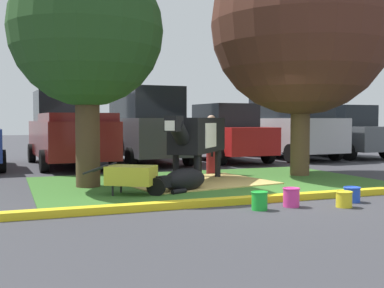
# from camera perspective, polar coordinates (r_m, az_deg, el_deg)

# --- Properties ---
(ground_plane) EXTENTS (80.00, 80.00, 0.00)m
(ground_plane) POSITION_cam_1_polar(r_m,az_deg,el_deg) (9.61, 9.04, -6.00)
(ground_plane) COLOR #38383D
(grass_island) EXTENTS (7.94, 5.12, 0.02)m
(grass_island) POSITION_cam_1_polar(r_m,az_deg,el_deg) (11.30, 2.24, -4.57)
(grass_island) COLOR #386B28
(grass_island) RESTS_ON ground
(curb_yellow) EXTENTS (9.14, 0.24, 0.12)m
(curb_yellow) POSITION_cam_1_polar(r_m,az_deg,el_deg) (8.90, 9.21, -6.32)
(curb_yellow) COLOR yellow
(curb_yellow) RESTS_ON ground
(hay_bedding) EXTENTS (3.55, 2.89, 0.04)m
(hay_bedding) POSITION_cam_1_polar(r_m,az_deg,el_deg) (11.25, 0.55, -4.53)
(hay_bedding) COLOR tan
(hay_bedding) RESTS_ON ground
(shade_tree_left) EXTENTS (3.29, 3.29, 5.05)m
(shade_tree_left) POSITION_cam_1_polar(r_m,az_deg,el_deg) (10.92, -12.28, 12.78)
(shade_tree_left) COLOR #4C3823
(shade_tree_left) RESTS_ON ground
(shade_tree_right) EXTENTS (4.71, 4.71, 6.30)m
(shade_tree_right) POSITION_cam_1_polar(r_m,az_deg,el_deg) (13.23, 12.71, 13.51)
(shade_tree_right) COLOR brown
(shade_tree_right) RESTS_ON ground
(cow_holstein) EXTENTS (2.28, 2.66, 1.56)m
(cow_holstein) POSITION_cam_1_polar(r_m,az_deg,el_deg) (11.28, 0.57, 0.99)
(cow_holstein) COLOR black
(cow_holstein) RESTS_ON ground
(calf_lying) EXTENTS (1.31, 0.91, 0.48)m
(calf_lying) POSITION_cam_1_polar(r_m,az_deg,el_deg) (9.94, -0.99, -4.27)
(calf_lying) COLOR black
(calf_lying) RESTS_ON ground
(person_handler) EXTENTS (0.52, 0.34, 1.60)m
(person_handler) POSITION_cam_1_polar(r_m,az_deg,el_deg) (12.94, 2.27, 0.14)
(person_handler) COLOR maroon
(person_handler) RESTS_ON ground
(wheelbarrow) EXTENTS (1.49, 1.21, 0.63)m
(wheelbarrow) POSITION_cam_1_polar(r_m,az_deg,el_deg) (9.49, -7.00, -3.74)
(wheelbarrow) COLOR gold
(wheelbarrow) RESTS_ON ground
(bucket_green) EXTENTS (0.29, 0.29, 0.31)m
(bucket_green) POSITION_cam_1_polar(r_m,az_deg,el_deg) (8.06, 7.93, -6.56)
(bucket_green) COLOR green
(bucket_green) RESTS_ON ground
(bucket_pink) EXTENTS (0.30, 0.30, 0.32)m
(bucket_pink) POSITION_cam_1_polar(r_m,az_deg,el_deg) (8.43, 11.58, -6.10)
(bucket_pink) COLOR #EA3893
(bucket_pink) RESTS_ON ground
(bucket_yellow) EXTENTS (0.29, 0.29, 0.27)m
(bucket_yellow) POSITION_cam_1_polar(r_m,az_deg,el_deg) (8.62, 17.42, -6.17)
(bucket_yellow) COLOR yellow
(bucket_yellow) RESTS_ON ground
(bucket_blue) EXTENTS (0.31, 0.31, 0.27)m
(bucket_blue) POSITION_cam_1_polar(r_m,az_deg,el_deg) (9.18, 18.27, -5.61)
(bucket_blue) COLOR blue
(bucket_blue) RESTS_ON ground
(pickup_truck_maroon) EXTENTS (2.40, 5.48, 2.42)m
(pickup_truck_maroon) POSITION_cam_1_polar(r_m,az_deg,el_deg) (16.04, -14.24, 1.51)
(pickup_truck_maroon) COLOR maroon
(pickup_truck_maroon) RESTS_ON ground
(suv_dark_grey) EXTENTS (2.28, 4.68, 2.52)m
(suv_dark_grey) POSITION_cam_1_polar(r_m,az_deg,el_deg) (16.44, -5.49, 2.17)
(suv_dark_grey) COLOR #3D3D42
(suv_dark_grey) RESTS_ON ground
(sedan_red) EXTENTS (2.17, 4.47, 2.02)m
(sedan_red) POSITION_cam_1_polar(r_m,az_deg,el_deg) (17.26, 3.86, 1.26)
(sedan_red) COLOR red
(sedan_red) RESTS_ON ground
(suv_black) EXTENTS (2.28, 4.68, 2.52)m
(suv_black) POSITION_cam_1_polar(r_m,az_deg,el_deg) (18.65, 11.36, 2.21)
(suv_black) COLOR #B7B7BC
(suv_black) RESTS_ON ground
(hatchback_white) EXTENTS (2.17, 4.47, 2.02)m
(hatchback_white) POSITION_cam_1_polar(r_m,az_deg,el_deg) (20.03, 17.20, 1.37)
(hatchback_white) COLOR #4C5156
(hatchback_white) RESTS_ON ground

